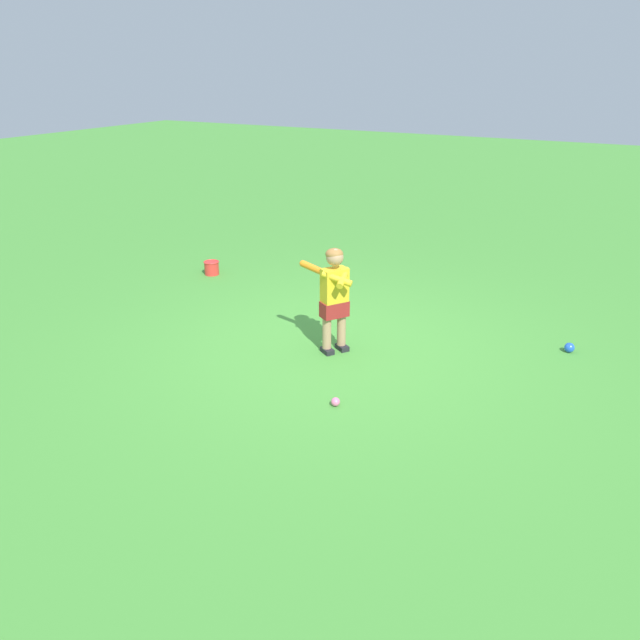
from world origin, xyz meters
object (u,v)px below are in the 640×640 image
(child_batter, at_px, (334,291))
(toy_bucket, at_px, (212,268))
(play_ball_far_right, at_px, (335,402))
(play_ball_midfield, at_px, (569,348))

(child_batter, distance_m, toy_bucket, 3.00)
(play_ball_far_right, relative_size, toy_bucket, 0.36)
(toy_bucket, bearing_deg, child_batter, 152.21)
(play_ball_far_right, height_order, play_ball_midfield, play_ball_midfield)
(child_batter, height_order, toy_bucket, child_batter)
(play_ball_midfield, xyz_separation_m, toy_bucket, (4.74, -0.27, 0.05))
(play_ball_far_right, distance_m, play_ball_midfield, 2.63)
(play_ball_midfield, bearing_deg, play_ball_far_right, 52.26)
(child_batter, bearing_deg, play_ball_far_right, 118.29)
(child_batter, xyz_separation_m, toy_bucket, (2.61, -1.38, -0.55))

